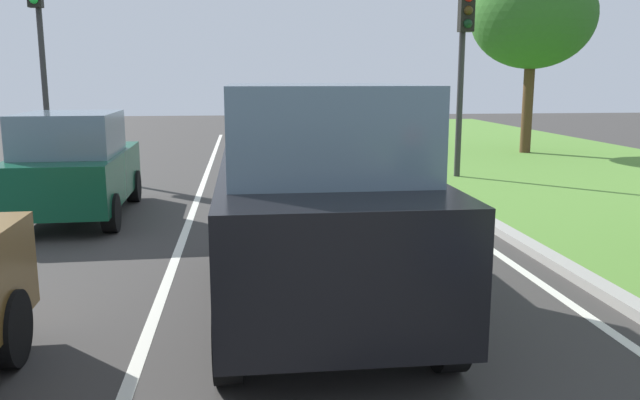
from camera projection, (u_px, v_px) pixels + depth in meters
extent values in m
plane|color=#383533|center=(232.00, 215.00, 11.16)|extent=(60.00, 60.00, 0.00)
cube|color=silver|center=(191.00, 215.00, 11.08)|extent=(0.12, 32.00, 0.01)
cube|color=silver|center=(434.00, 210.00, 11.58)|extent=(0.12, 32.00, 0.01)
cube|color=#9E9B93|center=(461.00, 206.00, 11.63)|extent=(0.24, 48.00, 0.12)
cube|color=black|center=(317.00, 220.00, 6.48)|extent=(1.92, 4.51, 1.10)
cube|color=slate|center=(318.00, 127.00, 6.16)|extent=(1.71, 2.71, 0.80)
cylinder|color=black|center=(232.00, 238.00, 7.97)|extent=(0.22, 0.76, 0.76)
cylinder|color=black|center=(371.00, 234.00, 8.18)|extent=(0.22, 0.76, 0.76)
cylinder|color=black|center=(228.00, 335.00, 4.99)|extent=(0.22, 0.76, 0.76)
cylinder|color=black|center=(446.00, 324.00, 5.20)|extent=(0.22, 0.76, 0.76)
cylinder|color=black|center=(7.00, 329.00, 5.26)|extent=(0.23, 0.64, 0.64)
cube|color=#0C472D|center=(76.00, 176.00, 10.89)|extent=(1.74, 3.74, 0.80)
cube|color=slate|center=(69.00, 134.00, 10.50)|extent=(1.53, 1.94, 0.68)
cylinder|color=black|center=(51.00, 188.00, 12.08)|extent=(0.24, 0.61, 0.60)
cylinder|color=black|center=(134.00, 186.00, 12.29)|extent=(0.24, 0.61, 0.60)
cylinder|color=black|center=(7.00, 216.00, 9.63)|extent=(0.24, 0.61, 0.60)
cylinder|color=black|center=(111.00, 213.00, 9.84)|extent=(0.24, 0.61, 0.60)
cylinder|color=#2D2D2D|center=(461.00, 80.00, 14.71)|extent=(0.14, 0.14, 4.58)
cube|color=black|center=(466.00, 11.00, 14.23)|extent=(0.32, 0.24, 0.90)
sphere|color=#382B0C|center=(468.00, 10.00, 14.10)|extent=(0.20, 0.20, 0.20)
sphere|color=black|center=(468.00, 24.00, 14.15)|extent=(0.20, 0.20, 0.20)
cylinder|color=#2D2D2D|center=(43.00, 69.00, 15.77)|extent=(0.14, 0.14, 5.09)
cylinder|color=#4C331E|center=(527.00, 109.00, 19.67)|extent=(0.32, 0.32, 2.78)
ellipsoid|color=#2D6023|center=(533.00, 16.00, 19.15)|extent=(3.67, 3.67, 3.12)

